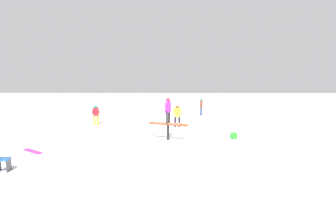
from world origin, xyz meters
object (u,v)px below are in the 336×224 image
Objects in this scene: main_rider_on_rail at (168,111)px; loose_snowboard_magenta at (33,151)px; folding_chair at (1,160)px; rail_feature at (168,126)px; backpack_on_snow at (234,136)px; bystander_brown at (201,106)px; bystander_yellow at (177,115)px; bystander_red at (96,114)px.

main_rider_on_rail is 6.67m from loose_snowboard_magenta.
main_rider_on_rail is at bearing -62.52° from folding_chair.
rail_feature is at bearing -62.52° from folding_chair.
folding_chair reaches higher than loose_snowboard_magenta.
loose_snowboard_magenta is 1.44× the size of folding_chair.
bystander_brown is at bearing 78.88° from backpack_on_snow.
bystander_yellow is at bearing 116.80° from backpack_on_snow.
bystander_yellow is 5.05m from bystander_brown.
bystander_yellow reaches higher than rail_feature.
main_rider_on_rail is 6.33m from bystander_red.
folding_chair reaches higher than backpack_on_snow.
bystander_red is (4.90, -3.92, -0.82)m from main_rider_on_rail.
backpack_on_snow is (-9.69, -2.32, 0.16)m from loose_snowboard_magenta.
loose_snowboard_magenta is 2.42m from folding_chair.
backpack_on_snow is at bearing 46.70° from loose_snowboard_magenta.
folding_chair is at bearing 56.31° from rail_feature.
rail_feature is 7.47m from folding_chair.
folding_chair is at bearing 158.82° from bystander_brown.
bystander_yellow is (-0.59, -3.31, 0.06)m from rail_feature.
bystander_brown reaches higher than bystander_red.
bystander_brown is 1.61× the size of folding_chair.
rail_feature is at bearing 175.31° from bystander_brown.
rail_feature is 1.64× the size of loose_snowboard_magenta.
bystander_brown is at bearing 165.90° from bystander_red.
loose_snowboard_magenta is at bearing -143.57° from bystander_yellow.
loose_snowboard_magenta is at bearing 36.98° from main_rider_on_rail.
bystander_red is 8.56m from bystander_brown.
bystander_red reaches higher than folding_chair.
rail_feature is 6.13× the size of backpack_on_snow.
main_rider_on_rail reaches higher than bystander_brown.
bystander_red reaches higher than backpack_on_snow.
bystander_brown is 13.31m from loose_snowboard_magenta.
main_rider_on_rail is 3.44m from bystander_yellow.
main_rider_on_rail reaches higher than loose_snowboard_magenta.
main_rider_on_rail is (0.00, 0.00, 0.83)m from rail_feature.
folding_chair is at bearing 40.62° from bystander_red.
rail_feature reaches higher than folding_chair.
main_rider_on_rail is at bearing -102.02° from bystander_yellow.
bystander_red is (5.49, -0.61, -0.05)m from bystander_yellow.
bystander_brown is at bearing -90.04° from main_rider_on_rail.
rail_feature is 0.83m from main_rider_on_rail.
loose_snowboard_magenta is (1.25, 5.95, -0.75)m from bystander_red.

